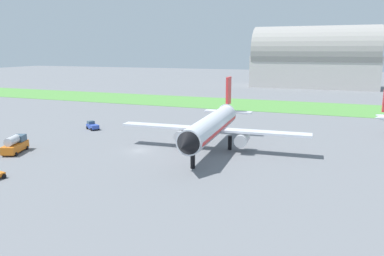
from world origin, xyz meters
TOP-DOWN VIEW (x-y plane):
  - ground_plane at (0.00, 0.00)m, footprint 600.00×600.00m
  - grass_taxiway_strip at (0.00, 67.59)m, footprint 360.00×28.00m
  - airplane_midfield_jet at (12.59, 5.29)m, footprint 36.46×35.77m
  - pushback_tug_midfield at (-19.96, 13.14)m, footprint 4.01×3.42m
  - fuel_truck_by_runway at (-20.93, -9.51)m, footprint 4.49×6.93m
  - hangar_distant at (22.87, 140.07)m, footprint 60.47×24.71m

SIDE VIEW (x-z plane):
  - ground_plane at x=0.00m, z-range 0.00..0.00m
  - grass_taxiway_strip at x=0.00m, z-range 0.00..0.08m
  - pushback_tug_midfield at x=-19.96m, z-range -0.06..1.89m
  - fuel_truck_by_runway at x=-20.93m, z-range -0.06..3.23m
  - airplane_midfield_jet at x=12.59m, z-range -1.80..11.08m
  - hangar_distant at x=22.87m, z-range -0.94..29.38m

